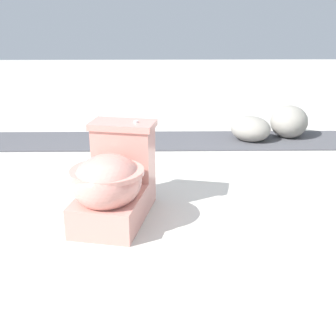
% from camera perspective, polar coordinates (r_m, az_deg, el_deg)
% --- Properties ---
extents(ground_plane, '(14.00, 14.00, 0.00)m').
position_cam_1_polar(ground_plane, '(2.79, -10.02, -5.06)').
color(ground_plane, beige).
extents(gravel_strip, '(0.56, 8.00, 0.01)m').
position_cam_1_polar(gravel_strip, '(4.04, -0.08, 3.33)').
color(gravel_strip, '#4C4C51').
rests_on(gravel_strip, ground).
extents(toilet, '(0.69, 0.50, 0.52)m').
position_cam_1_polar(toilet, '(2.58, -6.70, -1.72)').
color(toilet, tan).
rests_on(toilet, ground).
extents(boulder_near, '(0.46, 0.44, 0.28)m').
position_cam_1_polar(boulder_near, '(4.27, 14.54, 5.48)').
color(boulder_near, gray).
rests_on(boulder_near, ground).
extents(boulder_far, '(0.43, 0.45, 0.22)m').
position_cam_1_polar(boulder_far, '(4.09, 10.05, 4.71)').
color(boulder_far, gray).
rests_on(boulder_far, ground).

